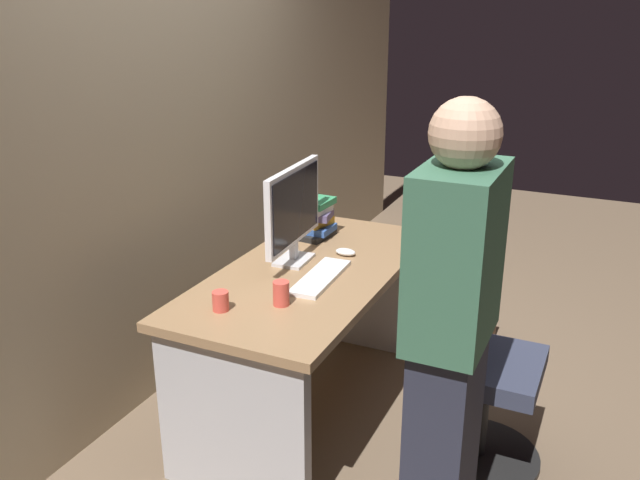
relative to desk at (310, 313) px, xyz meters
The scene contains 12 objects.
ground_plane 0.51m from the desk, ahead, with size 9.00×9.00×0.00m, color brown.
wall_back 1.29m from the desk, 90.00° to the left, with size 6.40×0.10×3.00m, color tan.
desk is the anchor object (origin of this frame).
office_chair 0.79m from the desk, 93.39° to the right, with size 0.52×0.52×0.94m.
person_at_desk 1.05m from the desk, 126.65° to the right, with size 0.40×0.24×1.64m.
monitor 0.49m from the desk, 63.30° to the left, with size 0.54×0.15×0.46m.
keyboard 0.26m from the desk, 132.97° to the right, with size 0.43×0.13×0.02m, color white.
mouse 0.34m from the desk, 18.66° to the right, with size 0.06×0.10×0.03m, color white.
cup_near_keyboard 0.48m from the desk, behind, with size 0.07×0.07×0.10m, color #D84C3F.
cup_by_monitor 0.61m from the desk, 165.72° to the left, with size 0.07×0.07×0.08m, color #D84C3F.
book_stack 0.55m from the desk, 21.36° to the left, with size 0.22×0.17×0.20m.
handbag 1.18m from the desk, 33.68° to the right, with size 0.34×0.14×0.38m.
Camera 1 is at (-2.56, -1.24, 1.91)m, focal length 37.72 mm.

